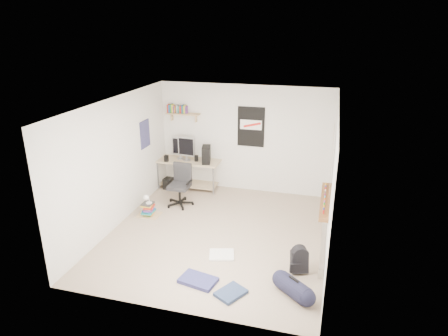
% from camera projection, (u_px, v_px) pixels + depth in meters
% --- Properties ---
extents(floor, '(4.00, 4.50, 0.01)m').
position_uv_depth(floor, '(218.00, 234.00, 7.61)').
color(floor, gray).
rests_on(floor, ground).
extents(ceiling, '(4.00, 4.50, 0.01)m').
position_uv_depth(ceiling, '(217.00, 103.00, 6.74)').
color(ceiling, white).
rests_on(ceiling, ground).
extents(back_wall, '(4.00, 0.01, 2.50)m').
position_uv_depth(back_wall, '(244.00, 139.00, 9.21)').
color(back_wall, silver).
rests_on(back_wall, ground).
extents(left_wall, '(0.01, 4.50, 2.50)m').
position_uv_depth(left_wall, '(117.00, 162.00, 7.67)').
color(left_wall, silver).
rests_on(left_wall, ground).
extents(right_wall, '(0.01, 4.50, 2.50)m').
position_uv_depth(right_wall, '(332.00, 183.00, 6.68)').
color(right_wall, silver).
rests_on(right_wall, ground).
extents(desk, '(1.61, 0.96, 0.69)m').
position_uv_depth(desk, '(189.00, 173.00, 9.61)').
color(desk, tan).
rests_on(desk, floor).
extents(monitor_left, '(0.37, 0.10, 0.41)m').
position_uv_depth(monitor_left, '(180.00, 151.00, 9.48)').
color(monitor_left, '#939397').
rests_on(monitor_left, desk).
extents(monitor_right, '(0.42, 0.14, 0.45)m').
position_uv_depth(monitor_right, '(187.00, 152.00, 9.36)').
color(monitor_right, '#A2A2A7').
rests_on(monitor_right, desk).
extents(pc_tower, '(0.27, 0.42, 0.41)m').
position_uv_depth(pc_tower, '(206.00, 155.00, 9.24)').
color(pc_tower, black).
rests_on(pc_tower, desk).
extents(keyboard, '(0.36, 0.13, 0.02)m').
position_uv_depth(keyboard, '(196.00, 163.00, 9.28)').
color(keyboard, black).
rests_on(keyboard, desk).
extents(speaker_left, '(0.09, 0.09, 0.17)m').
position_uv_depth(speaker_left, '(166.00, 159.00, 9.34)').
color(speaker_left, black).
rests_on(speaker_left, desk).
extents(speaker_right, '(0.09, 0.09, 0.16)m').
position_uv_depth(speaker_right, '(196.00, 159.00, 9.37)').
color(speaker_right, black).
rests_on(speaker_right, desk).
extents(office_chair, '(0.64, 0.64, 0.92)m').
position_uv_depth(office_chair, '(179.00, 184.00, 8.63)').
color(office_chair, '#232326').
rests_on(office_chair, floor).
extents(wall_shelf, '(0.80, 0.22, 0.24)m').
position_uv_depth(wall_shelf, '(183.00, 114.00, 9.29)').
color(wall_shelf, tan).
rests_on(wall_shelf, back_wall).
extents(poster_back_wall, '(0.62, 0.03, 0.92)m').
position_uv_depth(poster_back_wall, '(251.00, 127.00, 9.05)').
color(poster_back_wall, black).
rests_on(poster_back_wall, back_wall).
extents(poster_left_wall, '(0.02, 0.42, 0.60)m').
position_uv_depth(poster_left_wall, '(145.00, 134.00, 8.66)').
color(poster_left_wall, navy).
rests_on(poster_left_wall, left_wall).
extents(window, '(0.10, 1.50, 1.26)m').
position_uv_depth(window, '(330.00, 166.00, 6.89)').
color(window, brown).
rests_on(window, right_wall).
extents(baseboard_heater, '(0.08, 2.50, 0.18)m').
position_uv_depth(baseboard_heater, '(324.00, 235.00, 7.36)').
color(baseboard_heater, '#B7B2A8').
rests_on(baseboard_heater, floor).
extents(backpack, '(0.32, 0.29, 0.35)m').
position_uv_depth(backpack, '(299.00, 262.00, 6.36)').
color(backpack, black).
rests_on(backpack, floor).
extents(duffel_bag, '(0.38, 0.38, 0.54)m').
position_uv_depth(duffel_bag, '(293.00, 288.00, 5.83)').
color(duffel_bag, black).
rests_on(duffel_bag, floor).
extents(tshirt, '(0.50, 0.45, 0.04)m').
position_uv_depth(tshirt, '(222.00, 255.00, 6.87)').
color(tshirt, silver).
rests_on(tshirt, floor).
extents(jeans_a, '(0.62, 0.46, 0.06)m').
position_uv_depth(jeans_a, '(198.00, 280.00, 6.18)').
color(jeans_a, navy).
rests_on(jeans_a, floor).
extents(jeans_b, '(0.50, 0.53, 0.05)m').
position_uv_depth(jeans_b, '(231.00, 293.00, 5.90)').
color(jeans_b, navy).
rests_on(jeans_b, floor).
extents(book_stack, '(0.52, 0.44, 0.33)m').
position_uv_depth(book_stack, '(149.00, 208.00, 8.28)').
color(book_stack, brown).
rests_on(book_stack, floor).
extents(desk_lamp, '(0.20, 0.25, 0.21)m').
position_uv_depth(desk_lamp, '(149.00, 199.00, 8.18)').
color(desk_lamp, silver).
rests_on(desk_lamp, book_stack).
extents(subwoofer, '(0.25, 0.25, 0.26)m').
position_uv_depth(subwoofer, '(169.00, 183.00, 9.59)').
color(subwoofer, black).
rests_on(subwoofer, floor).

